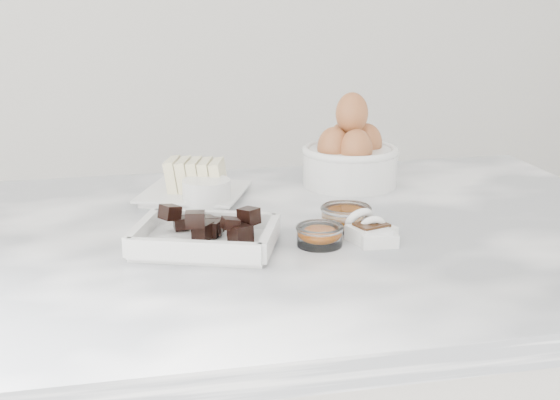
{
  "coord_description": "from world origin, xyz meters",
  "views": [
    {
      "loc": [
        -0.22,
        -1.07,
        1.3
      ],
      "look_at": [
        0.02,
        0.03,
        0.98
      ],
      "focal_mm": 50.0,
      "sensor_mm": 36.0,
      "label": 1
    }
  ],
  "objects_px": {
    "butter_plate": "(192,184)",
    "honey_bowl": "(346,216)",
    "egg_bowl": "(350,155)",
    "salt_spoon": "(376,235)",
    "zest_bowl": "(320,235)",
    "vanilla_spoon": "(368,229)",
    "chocolate_dish": "(205,234)",
    "sugar_ramekin": "(207,192)"
  },
  "relations": [
    {
      "from": "vanilla_spoon",
      "to": "salt_spoon",
      "type": "bearing_deg",
      "value": -75.53
    },
    {
      "from": "chocolate_dish",
      "to": "zest_bowl",
      "type": "distance_m",
      "value": 0.16
    },
    {
      "from": "chocolate_dish",
      "to": "vanilla_spoon",
      "type": "relative_size",
      "value": 2.71
    },
    {
      "from": "butter_plate",
      "to": "salt_spoon",
      "type": "distance_m",
      "value": 0.37
    },
    {
      "from": "zest_bowl",
      "to": "honey_bowl",
      "type": "bearing_deg",
      "value": 49.53
    },
    {
      "from": "butter_plate",
      "to": "honey_bowl",
      "type": "height_order",
      "value": "butter_plate"
    },
    {
      "from": "butter_plate",
      "to": "sugar_ramekin",
      "type": "bearing_deg",
      "value": -73.9
    },
    {
      "from": "butter_plate",
      "to": "zest_bowl",
      "type": "relative_size",
      "value": 3.2
    },
    {
      "from": "honey_bowl",
      "to": "egg_bowl",
      "type": "bearing_deg",
      "value": 71.37
    },
    {
      "from": "butter_plate",
      "to": "egg_bowl",
      "type": "bearing_deg",
      "value": 5.75
    },
    {
      "from": "salt_spoon",
      "to": "butter_plate",
      "type": "bearing_deg",
      "value": 128.23
    },
    {
      "from": "egg_bowl",
      "to": "vanilla_spoon",
      "type": "xyz_separation_m",
      "value": [
        -0.07,
        -0.3,
        -0.04
      ]
    },
    {
      "from": "butter_plate",
      "to": "zest_bowl",
      "type": "distance_m",
      "value": 0.32
    },
    {
      "from": "zest_bowl",
      "to": "salt_spoon",
      "type": "bearing_deg",
      "value": -6.83
    },
    {
      "from": "egg_bowl",
      "to": "vanilla_spoon",
      "type": "relative_size",
      "value": 2.06
    },
    {
      "from": "salt_spoon",
      "to": "zest_bowl",
      "type": "bearing_deg",
      "value": 173.17
    },
    {
      "from": "honey_bowl",
      "to": "salt_spoon",
      "type": "bearing_deg",
      "value": -75.82
    },
    {
      "from": "salt_spoon",
      "to": "chocolate_dish",
      "type": "bearing_deg",
      "value": 172.66
    },
    {
      "from": "honey_bowl",
      "to": "vanilla_spoon",
      "type": "distance_m",
      "value": 0.06
    },
    {
      "from": "egg_bowl",
      "to": "salt_spoon",
      "type": "relative_size",
      "value": 2.73
    },
    {
      "from": "honey_bowl",
      "to": "salt_spoon",
      "type": "distance_m",
      "value": 0.08
    },
    {
      "from": "honey_bowl",
      "to": "vanilla_spoon",
      "type": "relative_size",
      "value": 0.91
    },
    {
      "from": "vanilla_spoon",
      "to": "chocolate_dish",
      "type": "bearing_deg",
      "value": 177.45
    },
    {
      "from": "butter_plate",
      "to": "salt_spoon",
      "type": "bearing_deg",
      "value": -51.77
    },
    {
      "from": "vanilla_spoon",
      "to": "salt_spoon",
      "type": "xyz_separation_m",
      "value": [
        0.01,
        -0.02,
        -0.0
      ]
    },
    {
      "from": "chocolate_dish",
      "to": "butter_plate",
      "type": "xyz_separation_m",
      "value": [
        0.01,
        0.26,
        0.0
      ]
    },
    {
      "from": "zest_bowl",
      "to": "vanilla_spoon",
      "type": "xyz_separation_m",
      "value": [
        0.08,
        0.01,
        -0.0
      ]
    },
    {
      "from": "butter_plate",
      "to": "honey_bowl",
      "type": "relative_size",
      "value": 2.81
    },
    {
      "from": "egg_bowl",
      "to": "salt_spoon",
      "type": "height_order",
      "value": "egg_bowl"
    },
    {
      "from": "sugar_ramekin",
      "to": "zest_bowl",
      "type": "height_order",
      "value": "sugar_ramekin"
    },
    {
      "from": "chocolate_dish",
      "to": "butter_plate",
      "type": "bearing_deg",
      "value": 87.69
    },
    {
      "from": "egg_bowl",
      "to": "salt_spoon",
      "type": "distance_m",
      "value": 0.33
    },
    {
      "from": "honey_bowl",
      "to": "salt_spoon",
      "type": "height_order",
      "value": "salt_spoon"
    },
    {
      "from": "chocolate_dish",
      "to": "sugar_ramekin",
      "type": "xyz_separation_m",
      "value": [
        0.03,
        0.2,
        0.0
      ]
    },
    {
      "from": "vanilla_spoon",
      "to": "salt_spoon",
      "type": "relative_size",
      "value": 1.32
    },
    {
      "from": "chocolate_dish",
      "to": "vanilla_spoon",
      "type": "bearing_deg",
      "value": -2.55
    },
    {
      "from": "chocolate_dish",
      "to": "sugar_ramekin",
      "type": "bearing_deg",
      "value": 82.11
    },
    {
      "from": "zest_bowl",
      "to": "vanilla_spoon",
      "type": "bearing_deg",
      "value": 8.17
    },
    {
      "from": "honey_bowl",
      "to": "salt_spoon",
      "type": "relative_size",
      "value": 1.2
    },
    {
      "from": "sugar_ramekin",
      "to": "salt_spoon",
      "type": "height_order",
      "value": "sugar_ramekin"
    },
    {
      "from": "egg_bowl",
      "to": "honey_bowl",
      "type": "xyz_separation_m",
      "value": [
        -0.08,
        -0.24,
        -0.04
      ]
    },
    {
      "from": "butter_plate",
      "to": "vanilla_spoon",
      "type": "bearing_deg",
      "value": -50.38
    }
  ]
}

